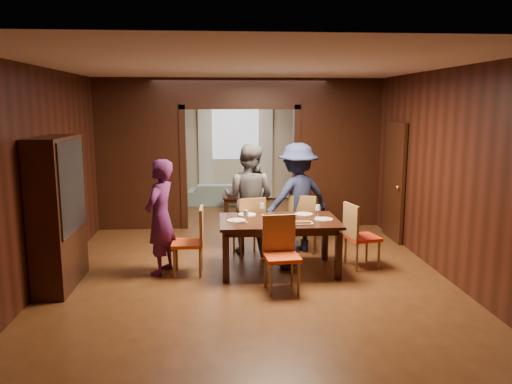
{
  "coord_description": "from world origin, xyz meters",
  "views": [
    {
      "loc": [
        -0.39,
        -8.07,
        2.41
      ],
      "look_at": [
        0.16,
        -0.4,
        1.05
      ],
      "focal_mm": 35.0,
      "sensor_mm": 36.0,
      "label": 1
    }
  ],
  "objects": [
    {
      "name": "person_grey",
      "position": [
        0.07,
        -0.16,
        0.89
      ],
      "size": [
        1.06,
        0.96,
        1.79
      ],
      "primitive_type": "imported",
      "rotation": [
        0.0,
        0.0,
        2.74
      ],
      "color": "#4E4D54",
      "rests_on": "floor"
    },
    {
      "name": "tumbler",
      "position": [
        0.53,
        -1.38,
        0.83
      ],
      "size": [
        0.07,
        0.07,
        0.14
      ],
      "primitive_type": "cylinder",
      "color": "silver",
      "rests_on": "dining_table"
    },
    {
      "name": "chair_far_l",
      "position": [
        0.04,
        -0.31,
        0.48
      ],
      "size": [
        0.55,
        0.55,
        0.97
      ],
      "primitive_type": null,
      "rotation": [
        0.0,
        0.0,
        3.44
      ],
      "color": "orange",
      "rests_on": "floor"
    },
    {
      "name": "wineglass_right",
      "position": [
        1.04,
        -0.94,
        0.85
      ],
      "size": [
        0.08,
        0.08,
        0.18
      ],
      "primitive_type": null,
      "color": "silver",
      "rests_on": "dining_table"
    },
    {
      "name": "condiment_jar",
      "position": [
        0.29,
        -1.15,
        0.82
      ],
      "size": [
        0.08,
        0.08,
        0.11
      ],
      "primitive_type": null,
      "color": "#472910",
      "rests_on": "dining_table"
    },
    {
      "name": "window_far",
      "position": [
        0.0,
        4.44,
        1.7
      ],
      "size": [
        1.2,
        0.03,
        1.3
      ],
      "primitive_type": "cube",
      "color": "silver",
      "rests_on": "back_wall"
    },
    {
      "name": "chair_near",
      "position": [
        0.39,
        -1.89,
        0.48
      ],
      "size": [
        0.48,
        0.48,
        0.97
      ],
      "primitive_type": null,
      "rotation": [
        0.0,
        0.0,
        0.09
      ],
      "color": "red",
      "rests_on": "floor"
    },
    {
      "name": "curtain_left",
      "position": [
        -0.75,
        4.4,
        1.25
      ],
      "size": [
        0.35,
        0.06,
        2.4
      ],
      "primitive_type": "cube",
      "color": "white",
      "rests_on": "back_wall"
    },
    {
      "name": "chair_far_r",
      "position": [
        0.97,
        -0.16,
        0.48
      ],
      "size": [
        0.55,
        0.55,
        0.97
      ],
      "primitive_type": null,
      "rotation": [
        0.0,
        0.0,
        2.83
      ],
      "color": "orange",
      "rests_on": "floor"
    },
    {
      "name": "chair_left",
      "position": [
        -0.87,
        -1.15,
        0.48
      ],
      "size": [
        0.44,
        0.44,
        0.97
      ],
      "primitive_type": null,
      "rotation": [
        0.0,
        0.0,
        -1.58
      ],
      "color": "#CD4313",
      "rests_on": "floor"
    },
    {
      "name": "wineglass_far",
      "position": [
        0.23,
        -0.74,
        0.85
      ],
      "size": [
        0.08,
        0.08,
        0.18
      ],
      "primitive_type": null,
      "color": "silver",
      "rests_on": "dining_table"
    },
    {
      "name": "floor",
      "position": [
        0.0,
        0.0,
        0.0
      ],
      "size": [
        9.0,
        9.0,
        0.0
      ],
      "primitive_type": "plane",
      "color": "#502F16",
      "rests_on": "ground"
    },
    {
      "name": "curtain_right",
      "position": [
        0.75,
        4.4,
        1.25
      ],
      "size": [
        0.35,
        0.06,
        2.4
      ],
      "primitive_type": "cube",
      "color": "white",
      "rests_on": "back_wall"
    },
    {
      "name": "chair_right",
      "position": [
        1.71,
        -1.02,
        0.48
      ],
      "size": [
        0.53,
        0.53,
        0.97
      ],
      "primitive_type": null,
      "rotation": [
        0.0,
        0.0,
        1.79
      ],
      "color": "red",
      "rests_on": "floor"
    },
    {
      "name": "sofa",
      "position": [
        -0.24,
        3.85,
        0.27
      ],
      "size": [
        1.86,
        0.82,
        0.53
      ],
      "primitive_type": "imported",
      "rotation": [
        0.0,
        0.0,
        3.08
      ],
      "color": "#96C3C4",
      "rests_on": "floor"
    },
    {
      "name": "wineglass_left",
      "position": [
        -0.04,
        -1.23,
        0.85
      ],
      "size": [
        0.08,
        0.08,
        0.18
      ],
      "primitive_type": null,
      "color": "silver",
      "rests_on": "dining_table"
    },
    {
      "name": "platter_a",
      "position": [
        0.39,
        -1.23,
        0.78
      ],
      "size": [
        0.3,
        0.2,
        0.04
      ],
      "primitive_type": "cube",
      "color": "gray",
      "rests_on": "dining_table"
    },
    {
      "name": "door_right",
      "position": [
        2.7,
        0.5,
        1.05
      ],
      "size": [
        0.06,
        0.9,
        2.1
      ],
      "primitive_type": "cube",
      "color": "black",
      "rests_on": "floor"
    },
    {
      "name": "person_purple",
      "position": [
        -1.25,
        -1.08,
        0.83
      ],
      "size": [
        0.58,
        0.7,
        1.65
      ],
      "primitive_type": "imported",
      "rotation": [
        0.0,
        0.0,
        -1.92
      ],
      "color": "#491A4C",
      "rests_on": "floor"
    },
    {
      "name": "dining_table",
      "position": [
        0.45,
        -1.08,
        0.38
      ],
      "size": [
        1.71,
        1.06,
        0.76
      ],
      "primitive_type": "cube",
      "color": "black",
      "rests_on": "floor"
    },
    {
      "name": "platter_b",
      "position": [
        0.74,
        -1.35,
        0.78
      ],
      "size": [
        0.3,
        0.2,
        0.04
      ],
      "primitive_type": "cube",
      "color": "slate",
      "rests_on": "dining_table"
    },
    {
      "name": "coffee_table",
      "position": [
        0.05,
        2.81,
        0.2
      ],
      "size": [
        0.8,
        0.5,
        0.4
      ],
      "primitive_type": "cube",
      "color": "black",
      "rests_on": "floor"
    },
    {
      "name": "serving_bowl",
      "position": [
        0.59,
        -1.0,
        0.8
      ],
      "size": [
        0.3,
        0.3,
        0.07
      ],
      "primitive_type": "imported",
      "color": "black",
      "rests_on": "dining_table"
    },
    {
      "name": "plate_far_l",
      "position": [
        0.01,
        -0.73,
        0.77
      ],
      "size": [
        0.27,
        0.27,
        0.01
      ],
      "primitive_type": "cylinder",
      "color": "white",
      "rests_on": "dining_table"
    },
    {
      "name": "plate_near",
      "position": [
        0.48,
        -1.44,
        0.77
      ],
      "size": [
        0.27,
        0.27,
        0.01
      ],
      "primitive_type": "cylinder",
      "color": "white",
      "rests_on": "dining_table"
    },
    {
      "name": "plate_right",
      "position": [
        1.09,
        -1.12,
        0.77
      ],
      "size": [
        0.27,
        0.27,
        0.01
      ],
      "primitive_type": "cylinder",
      "color": "silver",
      "rests_on": "dining_table"
    },
    {
      "name": "hutch",
      "position": [
        -2.53,
        -1.5,
        1.0
      ],
      "size": [
        0.4,
        1.2,
        2.0
      ],
      "primitive_type": "cube",
      "color": "black",
      "rests_on": "floor"
    },
    {
      "name": "plate_left",
      "position": [
        -0.17,
        -1.1,
        0.77
      ],
      "size": [
        0.27,
        0.27,
        0.01
      ],
      "primitive_type": "cylinder",
      "color": "silver",
      "rests_on": "dining_table"
    },
    {
      "name": "room_walls",
      "position": [
        0.0,
        1.89,
        1.51
      ],
      "size": [
        5.52,
        9.01,
        2.9
      ],
      "color": "black",
      "rests_on": "floor"
    },
    {
      "name": "ceiling",
      "position": [
        0.0,
        0.0,
        2.9
      ],
      "size": [
        5.5,
        9.0,
        0.02
      ],
      "primitive_type": "cube",
      "color": "silver",
      "rests_on": "room_walls"
    },
    {
      "name": "plate_far_r",
      "position": [
        0.87,
        -0.76,
        0.77
      ],
      "size": [
        0.27,
        0.27,
        0.01
      ],
      "primitive_type": "cylinder",
      "color": "white",
      "rests_on": "dining_table"
    },
    {
      "name": "person_navy",
      "position": [
        0.86,
        -0.13,
        0.9
      ],
      "size": [
        1.33,
        1.06,
        1.79
      ],
      "primitive_type": "imported",
      "rotation": [
        0.0,
        0.0,
        3.54
      ],
      "color": "#1A2242",
      "rests_on": "floor"
    }
  ]
}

